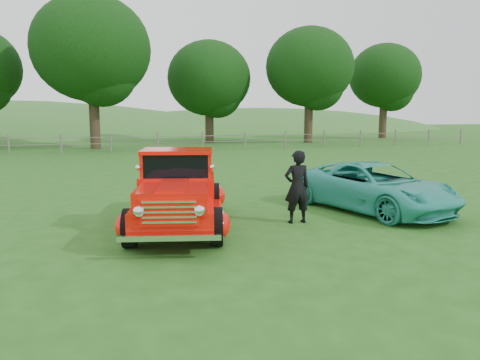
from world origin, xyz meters
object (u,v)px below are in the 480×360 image
object	(u,v)px
tree_near_west	(91,49)
tree_mid_east	(310,67)
tree_far_east	(385,76)
teal_sedan	(374,187)
tree_near_east	(209,78)
red_pickup	(178,193)
man	(297,187)

from	to	relation	value
tree_near_west	tree_mid_east	distance (m)	17.13
tree_far_east	tree_near_west	bearing A→B (deg)	-169.11
teal_sedan	tree_mid_east	bearing A→B (deg)	52.85
tree_near_west	teal_sedan	bearing A→B (deg)	-72.46
tree_mid_east	tree_far_east	distance (m)	9.49
tree_near_east	red_pickup	world-z (taller)	tree_near_east
tree_near_west	man	xyz separation A→B (m)	(4.96, -24.19, -5.94)
tree_mid_east	teal_sedan	size ratio (longest dim) A/B	2.07
tree_near_east	teal_sedan	bearing A→B (deg)	-93.27
tree_near_east	man	bearing A→B (deg)	-98.15
tree_near_west	tree_mid_east	bearing A→B (deg)	6.71
red_pickup	tree_near_west	bearing A→B (deg)	107.56
tree_near_east	tree_far_east	world-z (taller)	tree_far_east
tree_far_east	teal_sedan	world-z (taller)	tree_far_east
tree_mid_east	man	size ratio (longest dim) A/B	5.52
tree_mid_east	tree_far_east	bearing A→B (deg)	18.43
tree_near_west	red_pickup	xyz separation A→B (m)	(2.23, -23.87, -6.00)
tree_near_east	tree_far_east	xyz separation A→B (m)	(17.00, 1.00, 0.61)
tree_near_west	red_pickup	bearing A→B (deg)	-84.66
tree_mid_east	tree_near_west	bearing A→B (deg)	-173.29
tree_far_east	tree_near_east	bearing A→B (deg)	-176.63
tree_near_west	tree_near_east	size ratio (longest dim) A/B	1.25
man	red_pickup	bearing A→B (deg)	-6.64
tree_near_west	tree_near_east	bearing A→B (deg)	23.96
tree_near_west	teal_sedan	distance (m)	25.41
teal_sedan	tree_near_west	bearing A→B (deg)	90.96
teal_sedan	man	world-z (taller)	man
tree_near_east	tree_mid_east	xyz separation A→B (m)	(8.00, -2.00, 0.93)
tree_near_east	man	world-z (taller)	tree_near_east
tree_near_east	man	distance (m)	28.82
tree_near_west	man	world-z (taller)	tree_near_west
tree_far_east	red_pickup	bearing A→B (deg)	-129.46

